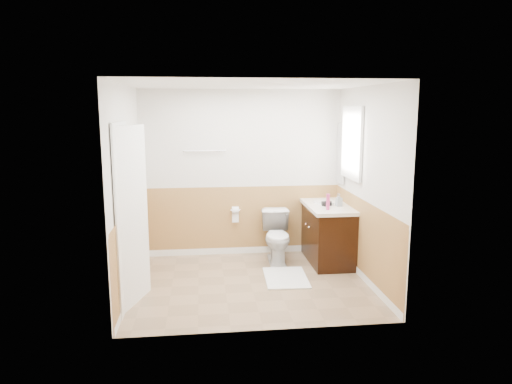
{
  "coord_description": "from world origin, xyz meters",
  "views": [
    {
      "loc": [
        -0.6,
        -5.71,
        2.23
      ],
      "look_at": [
        0.1,
        0.25,
        1.15
      ],
      "focal_mm": 33.01,
      "sensor_mm": 36.0,
      "label": 1
    }
  ],
  "objects": [
    {
      "name": "soap_dispenser",
      "position": [
        1.33,
        0.65,
        0.94
      ],
      "size": [
        0.09,
        0.09,
        0.18
      ],
      "primitive_type": "imported",
      "rotation": [
        0.0,
        0.0,
        0.07
      ],
      "color": "#8B969D",
      "rests_on": "countertop"
    },
    {
      "name": "vanity_knob_right",
      "position": [
        0.91,
        0.86,
        0.55
      ],
      "size": [
        0.03,
        0.03,
        0.03
      ],
      "primitive_type": "sphere",
      "color": "silver",
      "rests_on": "vanity_cabinet"
    },
    {
      "name": "wainscot_front",
      "position": [
        0.0,
        -1.29,
        0.5
      ],
      "size": [
        3.0,
        0.0,
        3.0
      ],
      "primitive_type": "plane",
      "rotation": [
        -1.57,
        0.0,
        0.0
      ],
      "color": "#B07D46",
      "rests_on": "floor"
    },
    {
      "name": "toilet",
      "position": [
        0.48,
        0.84,
        0.37
      ],
      "size": [
        0.44,
        0.74,
        0.74
      ],
      "primitive_type": "imported",
      "rotation": [
        0.0,
        0.0,
        -0.05
      ],
      "color": "silver",
      "rests_on": "floor"
    },
    {
      "name": "hair_dryer_body",
      "position": [
        1.16,
        0.68,
        0.89
      ],
      "size": [
        0.14,
        0.07,
        0.07
      ],
      "primitive_type": "cylinder",
      "rotation": [
        0.0,
        1.57,
        0.0
      ],
      "color": "black",
      "rests_on": "countertop"
    },
    {
      "name": "tp_roll",
      "position": [
        -0.1,
        1.23,
        0.7
      ],
      "size": [
        0.1,
        0.11,
        0.11
      ],
      "primitive_type": "cylinder",
      "rotation": [
        0.0,
        1.57,
        0.0
      ],
      "color": "white",
      "rests_on": "tp_holder_bar"
    },
    {
      "name": "lotion_bottle",
      "position": [
        1.11,
        0.43,
        0.96
      ],
      "size": [
        0.05,
        0.05,
        0.22
      ],
      "primitive_type": "cylinder",
      "color": "#BF316F",
      "rests_on": "countertop"
    },
    {
      "name": "wainscot_back",
      "position": [
        0.0,
        1.29,
        0.5
      ],
      "size": [
        3.0,
        0.0,
        3.0
      ],
      "primitive_type": "plane",
      "rotation": [
        1.57,
        0.0,
        0.0
      ],
      "color": "#B07D46",
      "rests_on": "floor"
    },
    {
      "name": "wainscot_left",
      "position": [
        -1.49,
        0.0,
        0.5
      ],
      "size": [
        0.0,
        2.6,
        2.6
      ],
      "primitive_type": "plane",
      "rotation": [
        1.57,
        0.0,
        1.57
      ],
      "color": "#B07D46",
      "rests_on": "floor"
    },
    {
      "name": "door",
      "position": [
        -1.4,
        -0.45,
        1.02
      ],
      "size": [
        0.29,
        0.78,
        2.04
      ],
      "primitive_type": "cube",
      "rotation": [
        0.0,
        0.0,
        -0.31
      ],
      "color": "white",
      "rests_on": "wall_left"
    },
    {
      "name": "window_glass",
      "position": [
        1.49,
        0.59,
        1.75
      ],
      "size": [
        0.01,
        0.7,
        0.9
      ],
      "primitive_type": "cube",
      "color": "white",
      "rests_on": "wall_right"
    },
    {
      "name": "hair_dryer_handle",
      "position": [
        1.13,
        0.65,
        0.86
      ],
      "size": [
        0.03,
        0.03,
        0.07
      ],
      "primitive_type": "cylinder",
      "color": "black",
      "rests_on": "countertop"
    },
    {
      "name": "tp_sheet",
      "position": [
        -0.1,
        1.23,
        0.59
      ],
      "size": [
        0.1,
        0.01,
        0.16
      ],
      "primitive_type": "cube",
      "color": "white",
      "rests_on": "tp_roll"
    },
    {
      "name": "wall_left",
      "position": [
        -1.5,
        0.0,
        1.25
      ],
      "size": [
        0.0,
        3.0,
        3.0
      ],
      "primitive_type": "plane",
      "rotation": [
        1.57,
        0.0,
        1.57
      ],
      "color": "silver",
      "rests_on": "floor"
    },
    {
      "name": "door_knob",
      "position": [
        -1.34,
        -0.12,
        0.95
      ],
      "size": [
        0.06,
        0.06,
        0.06
      ],
      "primitive_type": "sphere",
      "color": "silver",
      "rests_on": "door"
    },
    {
      "name": "ceiling",
      "position": [
        0.0,
        0.0,
        2.5
      ],
      "size": [
        3.0,
        3.0,
        0.0
      ],
      "primitive_type": "plane",
      "rotation": [
        3.14,
        0.0,
        0.0
      ],
      "color": "white",
      "rests_on": "floor"
    },
    {
      "name": "mirror_panel",
      "position": [
        1.48,
        1.1,
        1.55
      ],
      "size": [
        0.02,
        0.35,
        0.9
      ],
      "primitive_type": "cube",
      "color": "silver",
      "rests_on": "wall_right"
    },
    {
      "name": "wall_right",
      "position": [
        1.5,
        0.0,
        1.25
      ],
      "size": [
        0.0,
        3.0,
        3.0
      ],
      "primitive_type": "plane",
      "rotation": [
        1.57,
        0.0,
        -1.57
      ],
      "color": "silver",
      "rests_on": "floor"
    },
    {
      "name": "vanity_knob_left",
      "position": [
        0.91,
        0.66,
        0.55
      ],
      "size": [
        0.03,
        0.03,
        0.03
      ],
      "primitive_type": "sphere",
      "color": "#BABBC0",
      "rests_on": "vanity_cabinet"
    },
    {
      "name": "bath_mat",
      "position": [
        0.48,
        0.12,
        0.01
      ],
      "size": [
        0.59,
        0.82,
        0.02
      ],
      "primitive_type": "cube",
      "rotation": [
        0.0,
        0.0,
        -0.05
      ],
      "color": "white",
      "rests_on": "floor"
    },
    {
      "name": "window_frame",
      "position": [
        1.47,
        0.59,
        1.75
      ],
      "size": [
        0.04,
        0.8,
        1.0
      ],
      "primitive_type": "cube",
      "color": "white",
      "rests_on": "wall_right"
    },
    {
      "name": "tp_holder_bar",
      "position": [
        -0.1,
        1.23,
        0.7
      ],
      "size": [
        0.14,
        0.02,
        0.02
      ],
      "primitive_type": "cylinder",
      "rotation": [
        0.0,
        1.57,
        0.0
      ],
      "color": "silver",
      "rests_on": "wall_back"
    },
    {
      "name": "door_frame",
      "position": [
        -1.48,
        -0.45,
        1.03
      ],
      "size": [
        0.02,
        0.92,
        2.1
      ],
      "primitive_type": "cube",
      "color": "white",
      "rests_on": "wall_left"
    },
    {
      "name": "faucet",
      "position": [
        1.39,
        0.91,
        0.92
      ],
      "size": [
        0.02,
        0.02,
        0.14
      ],
      "primitive_type": "cylinder",
      "color": "white",
      "rests_on": "countertop"
    },
    {
      "name": "wall_front",
      "position": [
        0.0,
        -1.3,
        1.25
      ],
      "size": [
        3.0,
        0.0,
        3.0
      ],
      "primitive_type": "plane",
      "rotation": [
        -1.57,
        0.0,
        0.0
      ],
      "color": "silver",
      "rests_on": "floor"
    },
    {
      "name": "wainscot_right",
      "position": [
        1.49,
        0.0,
        0.5
      ],
      "size": [
        0.0,
        2.6,
        2.6
      ],
      "primitive_type": "plane",
      "rotation": [
        1.57,
        0.0,
        -1.57
      ],
      "color": "#B07D46",
      "rests_on": "floor"
    },
    {
      "name": "sink_basin",
      "position": [
        1.21,
        0.91,
        0.86
      ],
      "size": [
        0.36,
        0.36,
        0.02
      ],
      "primitive_type": "cylinder",
      "color": "white",
      "rests_on": "countertop"
    },
    {
      "name": "floor",
      "position": [
        0.0,
        0.0,
        0.0
      ],
      "size": [
        3.0,
        3.0,
        0.0
      ],
      "primitive_type": "plane",
      "color": "#8C7051",
      "rests_on": "ground"
    },
    {
      "name": "towel_bar",
      "position": [
        -0.55,
        1.25,
        1.6
      ],
      "size": [
        0.62,
        0.02,
        0.02
      ],
      "primitive_type": "cylinder",
      "rotation": [
        0.0,
        1.57,
        0.0
      ],
      "color": "silver",
      "rests_on": "wall_back"
    },
    {
      "name": "vanity_cabinet",
      "position": [
        1.21,
        0.76,
        0.4
      ],
      "size": [
        0.55,
        1.1,
        0.8
      ],
      "primitive_type": "cube",
      "color": "black",
      "rests_on": "floor"
    },
    {
      "name": "wall_back",
      "position": [
        0.0,
        1.3,
        1.25
      ],
      "size": [
        3.0,
        0.0,
        3.0
      ],
      "primitive_type": "plane",
      "rotation": [
        1.57,
        0.0,
        0.0
      ],
      "color": "silver",
      "rests_on": "floor"
    },
    {
      "name": "countertop",
      "position": [
        1.2,
        0.76,
        0.83
      ],
      "size": [
        0.6,
        1.15,
        0.05
      ],
      "primitive_type": "cube",
      "color": "white",
      "rests_on": "vanity_cabinet"
    }
  ]
}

